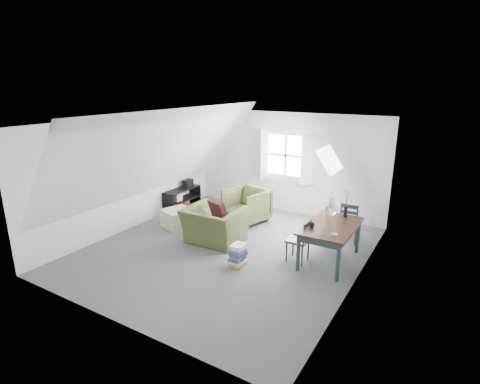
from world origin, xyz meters
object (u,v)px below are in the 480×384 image
Objects in this scene: dining_table at (331,230)px; magazine_stack at (238,255)px; dining_chair_far at (350,222)px; dining_chair_near at (300,240)px; armchair_near at (214,242)px; armchair_far at (246,222)px; media_shelf at (181,201)px; ottoman at (178,218)px.

magazine_stack is at bearing -139.73° from dining_table.
magazine_stack is (-1.34, -1.01, -0.42)m from dining_table.
dining_table is 1.66× the size of dining_chair_far.
dining_table is 0.59m from dining_chair_near.
armchair_near is 1.89m from dining_chair_near.
armchair_near is 1.32× the size of dining_chair_far.
dining_chair_far is 2.15× the size of magazine_stack.
dining_chair_near is (1.85, -1.26, 0.42)m from armchair_far.
media_shelf reaches higher than armchair_near.
armchair_far is 2.45m from dining_chair_far.
media_shelf is at bearing 146.84° from magazine_stack.
armchair_near is at bearing -167.70° from dining_table.
dining_chair_far is at bearing 178.11° from dining_chair_near.
media_shelf is (-1.86, -0.13, 0.26)m from armchair_far.
dining_chair_near is (1.84, 0.10, 0.42)m from armchair_near.
dining_chair_far reaches higher than armchair_far.
dining_table is at bearing 140.85° from dining_chair_near.
dining_chair_near reaches higher than media_shelf.
dining_table is at bearing 37.12° from magazine_stack.
armchair_far is 1.62m from ottoman.
ottoman is at bearing -1.23° from dining_chair_far.
armchair_near is at bearing 11.86° from dining_chair_far.
dining_chair_near is at bearing -146.76° from dining_table.
magazine_stack is at bearing -49.57° from armchair_far.
armchair_far is at bearing -90.99° from armchair_near.
dining_chair_near reaches higher than dining_table.
dining_chair_far is at bearing -150.67° from armchair_near.
armchair_far is (-0.01, 1.35, 0.00)m from armchair_near.
dining_chair_far reaches higher than magazine_stack.
dining_chair_near reaches higher than armchair_far.
dining_chair_near is at bearing 40.51° from magazine_stack.
dining_chair_far is at bearing 15.97° from armchair_far.
magazine_stack is (0.98, -1.99, 0.20)m from armchair_far.
armchair_far is 1.48× the size of ottoman.
dining_chair_far is (0.08, 1.06, -0.17)m from dining_table.
dining_chair_near is at bearing 48.37° from dining_chair_far.
dining_chair_near is at bearing -3.42° from ottoman.
armchair_near is 1.26× the size of armchair_far.
media_shelf is (-0.67, 0.94, 0.05)m from ottoman.
ottoman reaches higher than armchair_near.
dining_chair_near is at bearing -20.02° from armchair_far.
armchair_far is at bearing 3.31° from media_shelf.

